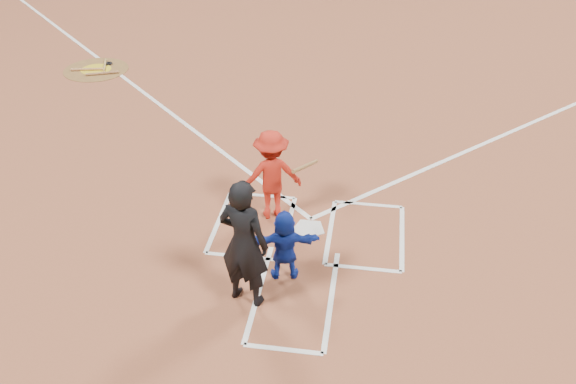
# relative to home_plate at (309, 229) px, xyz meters

# --- Properties ---
(ground) EXTENTS (120.00, 120.00, 0.00)m
(ground) POSITION_rel_home_plate_xyz_m (0.00, 0.00, -0.02)
(ground) COLOR #1C5916
(ground) RESTS_ON ground
(home_plate_dirt) EXTENTS (28.00, 28.00, 0.01)m
(home_plate_dirt) POSITION_rel_home_plate_xyz_m (0.00, 6.00, -0.01)
(home_plate_dirt) COLOR brown
(home_plate_dirt) RESTS_ON ground
(home_plate) EXTENTS (0.60, 0.60, 0.02)m
(home_plate) POSITION_rel_home_plate_xyz_m (0.00, 0.00, 0.00)
(home_plate) COLOR silver
(home_plate) RESTS_ON home_plate_dirt
(on_deck_circle) EXTENTS (1.70, 1.70, 0.01)m
(on_deck_circle) POSITION_rel_home_plate_xyz_m (-6.49, 6.26, -0.00)
(on_deck_circle) COLOR brown
(on_deck_circle) RESTS_ON home_plate_dirt
(on_deck_logo) EXTENTS (0.80, 0.80, 0.00)m
(on_deck_logo) POSITION_rel_home_plate_xyz_m (-6.49, 6.26, 0.00)
(on_deck_logo) COLOR gold
(on_deck_logo) RESTS_ON on_deck_circle
(on_deck_bat_a) EXTENTS (0.33, 0.82, 0.06)m
(on_deck_bat_a) POSITION_rel_home_plate_xyz_m (-6.34, 6.51, 0.03)
(on_deck_bat_a) COLOR #A47E3C
(on_deck_bat_a) RESTS_ON on_deck_circle
(on_deck_bat_b) EXTENTS (0.83, 0.25, 0.06)m
(on_deck_bat_b) POSITION_rel_home_plate_xyz_m (-6.69, 6.16, 0.03)
(on_deck_bat_b) COLOR #A3673B
(on_deck_bat_b) RESTS_ON on_deck_circle
(on_deck_bat_c) EXTENTS (0.81, 0.36, 0.06)m
(on_deck_bat_c) POSITION_rel_home_plate_xyz_m (-6.19, 5.96, 0.03)
(on_deck_bat_c) COLOR brown
(on_deck_bat_c) RESTS_ON on_deck_circle
(bat_weight_donut) EXTENTS (0.19, 0.19, 0.05)m
(bat_weight_donut) POSITION_rel_home_plate_xyz_m (-6.29, 6.66, 0.03)
(bat_weight_donut) COLOR black
(bat_weight_donut) RESTS_ON on_deck_circle
(catcher) EXTENTS (1.13, 0.54, 1.17)m
(catcher) POSITION_rel_home_plate_xyz_m (-0.22, -1.26, 0.58)
(catcher) COLOR #132DA1
(catcher) RESTS_ON home_plate_dirt
(umpire) EXTENTS (0.86, 0.68, 2.06)m
(umpire) POSITION_rel_home_plate_xyz_m (-0.70, -1.87, 1.02)
(umpire) COLOR black
(umpire) RESTS_ON home_plate_dirt
(chalk_markings) EXTENTS (28.35, 17.32, 0.01)m
(chalk_markings) POSITION_rel_home_plate_xyz_m (0.00, 5.29, -0.01)
(chalk_markings) COLOR white
(chalk_markings) RESTS_ON home_plate_dirt
(batter_at_plate) EXTENTS (1.39, 1.02, 1.64)m
(batter_at_plate) POSITION_rel_home_plate_xyz_m (-0.70, 0.34, 0.81)
(batter_at_plate) COLOR red
(batter_at_plate) RESTS_ON home_plate_dirt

